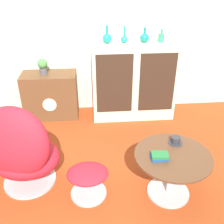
% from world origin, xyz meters
% --- Properties ---
extents(ground_plane, '(12.00, 12.00, 0.00)m').
position_xyz_m(ground_plane, '(0.00, 0.00, 0.00)').
color(ground_plane, '#9E3D19').
extents(wall_back, '(6.40, 0.06, 2.60)m').
position_xyz_m(wall_back, '(0.00, 1.70, 1.30)').
color(wall_back, beige).
rests_on(wall_back, ground_plane).
extents(sideboard, '(1.08, 0.47, 1.01)m').
position_xyz_m(sideboard, '(0.53, 1.44, 0.50)').
color(sideboard, beige).
rests_on(sideboard, ground_plane).
extents(tv_console, '(0.71, 0.38, 0.62)m').
position_xyz_m(tv_console, '(-0.58, 1.48, 0.31)').
color(tv_console, brown).
rests_on(tv_console, ground_plane).
extents(egg_chair, '(0.78, 0.74, 0.88)m').
position_xyz_m(egg_chair, '(-0.68, 0.13, 0.41)').
color(egg_chair, '#B7B7BC').
rests_on(egg_chair, ground_plane).
extents(ottoman, '(0.37, 0.33, 0.29)m').
position_xyz_m(ottoman, '(-0.09, -0.03, 0.20)').
color(ottoman, '#B7B7BC').
rests_on(ottoman, ground_plane).
extents(coffee_table, '(0.66, 0.66, 0.44)m').
position_xyz_m(coffee_table, '(0.64, -0.08, 0.31)').
color(coffee_table, '#B7B7BC').
rests_on(coffee_table, ground_plane).
extents(vase_leftmost, '(0.12, 0.12, 0.22)m').
position_xyz_m(vase_leftmost, '(0.19, 1.44, 1.07)').
color(vase_leftmost, teal).
rests_on(vase_leftmost, sideboard).
extents(vase_inner_left, '(0.09, 0.09, 0.20)m').
position_xyz_m(vase_inner_left, '(0.40, 1.44, 1.06)').
color(vase_inner_left, teal).
rests_on(vase_inner_left, sideboard).
extents(vase_inner_right, '(0.11, 0.11, 0.18)m').
position_xyz_m(vase_inner_right, '(0.65, 1.44, 1.07)').
color(vase_inner_right, '#147A75').
rests_on(vase_inner_right, sideboard).
extents(vase_rightmost, '(0.08, 0.08, 0.17)m').
position_xyz_m(vase_rightmost, '(0.86, 1.44, 1.06)').
color(vase_rightmost, '#2D8E6B').
rests_on(vase_rightmost, sideboard).
extents(potted_plant, '(0.13, 0.13, 0.20)m').
position_xyz_m(potted_plant, '(-0.64, 1.48, 0.73)').
color(potted_plant, '#4C4C51').
rests_on(potted_plant, tv_console).
extents(teacup, '(0.13, 0.13, 0.06)m').
position_xyz_m(teacup, '(0.71, 0.09, 0.47)').
color(teacup, '#2D2D33').
rests_on(teacup, coffee_table).
extents(book_stack, '(0.15, 0.11, 0.05)m').
position_xyz_m(book_stack, '(0.51, -0.12, 0.47)').
color(book_stack, '#1E478C').
rests_on(book_stack, coffee_table).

